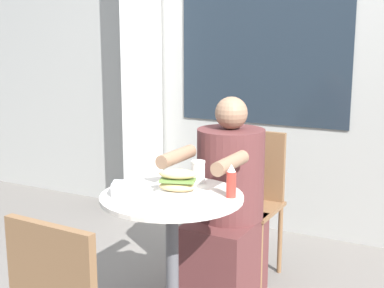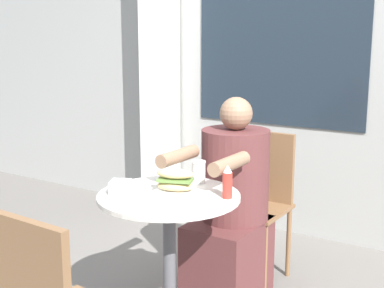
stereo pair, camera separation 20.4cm
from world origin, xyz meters
The scene contains 9 objects.
storefront_wall centered at (0.00, 1.68, 1.40)m, with size 8.00×0.09×2.80m.
lattice_pillar centered at (-1.14, 1.51, 1.20)m, with size 0.23×0.23×2.40m.
cafe_table centered at (0.00, 0.00, 0.52)m, with size 0.65×0.65×0.72m.
diner_chair centered at (0.04, 0.87, 0.52)m, with size 0.38×0.38×0.87m.
seated_diner centered at (0.04, 0.52, 0.48)m, with size 0.37×0.66×1.12m.
sandwich_on_plate centered at (0.01, 0.04, 0.77)m, with size 0.20×0.20×0.11m.
drink_cup centered at (0.01, 0.24, 0.78)m, with size 0.07×0.07×0.11m.
napkin_box centered at (-0.20, -0.11, 0.75)m, with size 0.12×0.12×0.06m.
condiment_bottle centered at (0.25, 0.09, 0.80)m, with size 0.04×0.04×0.15m.
Camera 2 is at (1.35, -1.91, 1.44)m, focal length 50.00 mm.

